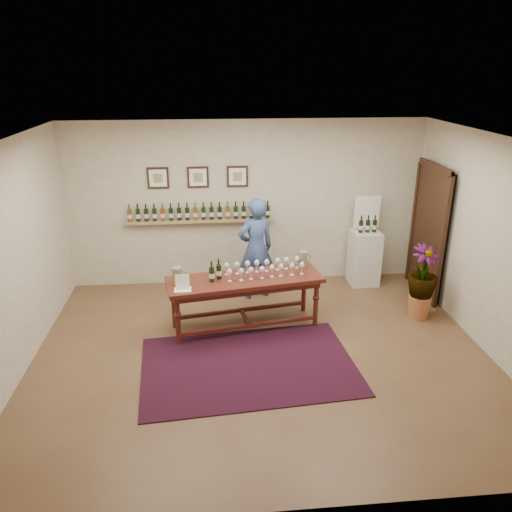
{
  "coord_description": "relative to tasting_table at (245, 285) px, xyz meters",
  "views": [
    {
      "loc": [
        -0.62,
        -5.7,
        3.61
      ],
      "look_at": [
        0.0,
        0.8,
        1.1
      ],
      "focal_mm": 35.0,
      "sensor_mm": 36.0,
      "label": 1
    }
  ],
  "objects": [
    {
      "name": "table_glasses",
      "position": [
        0.29,
        0.09,
        0.21
      ],
      "size": [
        1.43,
        0.54,
        0.19
      ],
      "primitive_type": null,
      "rotation": [
        0.0,
        0.0,
        0.16
      ],
      "color": "silver",
      "rests_on": "tasting_table"
    },
    {
      "name": "menu_card",
      "position": [
        -0.86,
        -0.31,
        0.22
      ],
      "size": [
        0.23,
        0.17,
        0.21
      ],
      "primitive_type": "cube",
      "rotation": [
        0.0,
        0.0,
        0.01
      ],
      "color": "white",
      "rests_on": "tasting_table"
    },
    {
      "name": "pitcher_right",
      "position": [
        0.89,
        0.33,
        0.24
      ],
      "size": [
        0.18,
        0.18,
        0.24
      ],
      "primitive_type": null,
      "rotation": [
        0.0,
        0.0,
        0.23
      ],
      "color": "olive",
      "rests_on": "tasting_table"
    },
    {
      "name": "rug",
      "position": [
        -0.03,
        -1.04,
        -0.66
      ],
      "size": [
        2.84,
        2.01,
        0.01
      ],
      "primitive_type": "cube",
      "rotation": [
        0.0,
        0.0,
        0.08
      ],
      "color": "#410B10",
      "rests_on": "ground"
    },
    {
      "name": "pedestal_bottles",
      "position": [
        2.19,
        1.35,
        0.44
      ],
      "size": [
        0.31,
        0.09,
        0.31
      ],
      "primitive_type": null,
      "rotation": [
        0.0,
        0.0,
        0.03
      ],
      "color": "black",
      "rests_on": "display_pedestal"
    },
    {
      "name": "pitcher_left",
      "position": [
        -0.94,
        -0.12,
        0.24
      ],
      "size": [
        0.17,
        0.17,
        0.24
      ],
      "primitive_type": null,
      "rotation": [
        0.0,
        0.0,
        0.14
      ],
      "color": "olive",
      "rests_on": "tasting_table"
    },
    {
      "name": "potted_plant",
      "position": [
        2.64,
        0.02,
        -0.08
      ],
      "size": [
        0.68,
        0.68,
        1.0
      ],
      "rotation": [
        0.0,
        0.0,
        0.38
      ],
      "color": "#A66137",
      "rests_on": "ground"
    },
    {
      "name": "room_shell",
      "position": [
        2.27,
        1.07,
        0.46
      ],
      "size": [
        6.0,
        6.0,
        6.0
      ],
      "color": "beige",
      "rests_on": "ground"
    },
    {
      "name": "display_pedestal",
      "position": [
        2.18,
        1.38,
        -0.19
      ],
      "size": [
        0.49,
        0.49,
        0.95
      ],
      "primitive_type": "cube",
      "rotation": [
        0.0,
        0.0,
        0.03
      ],
      "color": "silver",
      "rests_on": "ground"
    },
    {
      "name": "ground",
      "position": [
        0.16,
        -0.79,
        -0.66
      ],
      "size": [
        6.0,
        6.0,
        0.0
      ],
      "primitive_type": "plane",
      "color": "brown",
      "rests_on": "ground"
    },
    {
      "name": "info_sign",
      "position": [
        2.21,
        1.52,
        0.59
      ],
      "size": [
        0.44,
        0.03,
        0.61
      ],
      "primitive_type": "cube",
      "rotation": [
        0.0,
        0.0,
        0.03
      ],
      "color": "white",
      "rests_on": "display_pedestal"
    },
    {
      "name": "tasting_table",
      "position": [
        0.0,
        0.0,
        0.0
      ],
      "size": [
        2.29,
        1.06,
        0.78
      ],
      "rotation": [
        0.0,
        0.0,
        0.17
      ],
      "color": "#401710",
      "rests_on": "ground"
    },
    {
      "name": "table_bottles",
      "position": [
        -0.41,
        -0.05,
        0.26
      ],
      "size": [
        0.28,
        0.18,
        0.28
      ],
      "primitive_type": null,
      "rotation": [
        0.0,
        0.0,
        0.13
      ],
      "color": "black",
      "rests_on": "tasting_table"
    },
    {
      "name": "person",
      "position": [
        0.25,
        1.02,
        0.18
      ],
      "size": [
        0.71,
        0.58,
        1.68
      ],
      "primitive_type": "imported",
      "rotation": [
        0.0,
        0.0,
        3.47
      ],
      "color": "#395187",
      "rests_on": "ground"
    }
  ]
}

